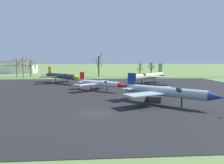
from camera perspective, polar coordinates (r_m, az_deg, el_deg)
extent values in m
plane|color=#607F42|center=(27.28, -4.95, -9.06)|extent=(600.00, 600.00, 0.00)
cube|color=black|center=(45.24, -4.49, -2.84)|extent=(80.54, 61.20, 0.05)
cube|color=#52733A|center=(81.57, -4.20, 1.28)|extent=(140.54, 12.00, 0.06)
cylinder|color=#33383D|center=(63.26, -14.11, 1.65)|extent=(10.74, 10.77, 1.57)
cone|color=yellow|center=(57.03, -9.65, 1.26)|extent=(2.41, 2.41, 1.45)
cylinder|color=black|center=(69.24, -17.47, 1.94)|extent=(1.39, 1.39, 1.10)
ellipsoid|color=#19232D|center=(61.32, -12.88, 1.95)|extent=(1.04, 1.96, 0.98)
cube|color=#33383D|center=(62.66, -17.31, 1.40)|extent=(5.53, 3.91, 0.15)
cube|color=#33383D|center=(66.31, -12.46, 1.80)|extent=(3.92, 5.53, 0.15)
cube|color=yellow|center=(68.34, -17.11, 3.38)|extent=(1.38, 1.39, 1.94)
cube|color=#33383D|center=(67.55, -18.11, 1.92)|extent=(2.75, 2.75, 0.15)
cube|color=#33383D|center=(69.15, -15.94, 2.08)|extent=(2.75, 2.75, 0.15)
cylinder|color=black|center=(60.96, -12.46, 0.09)|extent=(0.21, 0.21, 1.47)
cylinder|color=black|center=(65.88, -15.56, 0.46)|extent=(0.21, 0.21, 1.47)
cylinder|color=black|center=(54.95, -9.56, -0.91)|extent=(0.08, 0.08, 0.74)
cube|color=white|center=(54.89, -9.57, -0.35)|extent=(0.64, 0.29, 0.39)
cylinder|color=silver|center=(46.63, -3.84, -0.36)|extent=(9.38, 7.61, 1.25)
cone|color=red|center=(43.05, 2.95, -0.91)|extent=(2.27, 2.12, 1.15)
cylinder|color=black|center=(50.28, -8.98, 0.07)|extent=(1.08, 1.12, 0.88)
ellipsoid|color=#19232D|center=(45.33, -1.71, -0.10)|extent=(0.82, 1.54, 0.77)
cube|color=silver|center=(45.31, -7.28, -0.71)|extent=(4.80, 3.78, 0.12)
cube|color=silver|center=(49.62, -3.05, -0.05)|extent=(2.88, 4.65, 0.12)
cylinder|color=silver|center=(44.08, -9.65, -0.95)|extent=(1.88, 1.59, 0.47)
cylinder|color=silver|center=(51.67, -2.09, 0.21)|extent=(1.88, 1.59, 0.47)
cube|color=red|center=(49.66, -8.41, 1.76)|extent=(1.13, 0.92, 1.79)
cube|color=silver|center=(49.00, -9.02, 0.01)|extent=(1.79, 1.84, 0.12)
cube|color=silver|center=(50.42, -7.55, 0.22)|extent=(1.79, 1.84, 0.12)
cylinder|color=black|center=(45.39, -1.44, -2.07)|extent=(0.17, 0.17, 1.17)
cylinder|color=black|center=(48.27, -6.08, -1.60)|extent=(0.17, 0.17, 1.17)
cylinder|color=black|center=(41.22, 3.74, -3.29)|extent=(0.08, 0.08, 0.68)
cube|color=white|center=(41.14, 3.75, -2.60)|extent=(0.50, 0.25, 0.37)
cylinder|color=#8EA3B2|center=(33.26, 14.38, -2.61)|extent=(10.81, 9.86, 1.51)
cone|color=navy|center=(31.08, 27.38, -3.75)|extent=(2.50, 2.44, 1.39)
cylinder|color=black|center=(36.50, 4.45, -1.64)|extent=(1.33, 1.35, 1.06)
ellipsoid|color=#19232D|center=(32.35, 18.22, -2.23)|extent=(1.04, 1.96, 0.98)
cube|color=#8EA3B2|center=(30.81, 8.84, -3.40)|extent=(6.30, 4.90, 0.14)
cube|color=#8EA3B2|center=(37.19, 14.23, -1.85)|extent=(4.41, 6.25, 0.14)
cube|color=navy|center=(35.83, 5.63, 0.98)|extent=(1.33, 1.21, 1.94)
cube|color=#8EA3B2|center=(34.82, 4.62, -1.84)|extent=(2.43, 2.49, 0.14)
cube|color=#8EA3B2|center=(37.07, 6.89, -1.37)|extent=(2.43, 2.49, 0.14)
cylinder|color=black|center=(32.50, 19.00, -5.59)|extent=(0.20, 0.20, 1.41)
cylinder|color=black|center=(34.74, 9.93, -4.58)|extent=(0.20, 0.20, 1.41)
cylinder|color=#B7B293|center=(59.85, 10.18, 1.65)|extent=(11.99, 11.17, 1.70)
cone|color=#234C2D|center=(52.84, 4.95, 1.12)|extent=(3.05, 2.97, 1.56)
cylinder|color=black|center=(66.37, 13.86, 2.02)|extent=(1.49, 1.51, 1.19)
ellipsoid|color=#19232D|center=(57.86, 8.90, 1.98)|extent=(1.17, 2.21, 1.10)
cube|color=#B7B293|center=(63.41, 8.07, 1.83)|extent=(4.66, 6.54, 0.16)
cube|color=#B7B293|center=(59.23, 14.20, 1.39)|extent=(6.49, 5.05, 0.16)
cube|color=#234C2D|center=(65.39, 13.47, 3.91)|extent=(1.53, 1.42, 2.72)
cube|color=#B7B293|center=(66.22, 12.16, 2.17)|extent=(2.90, 2.96, 0.16)
cube|color=#B7B293|center=(64.59, 14.61, 2.00)|extent=(2.90, 2.96, 0.16)
cylinder|color=black|center=(57.35, 8.36, -0.16)|extent=(0.23, 0.23, 1.58)
cylinder|color=black|center=(62.71, 11.79, 0.33)|extent=(0.23, 0.23, 1.58)
cylinder|color=black|center=(50.36, 5.92, -1.55)|extent=(0.08, 0.08, 0.67)
cube|color=white|center=(50.30, 5.93, -1.02)|extent=(0.66, 0.22, 0.32)
cylinder|color=brown|center=(92.92, -25.27, 3.69)|extent=(0.38, 0.38, 7.78)
cylinder|color=brown|center=(91.50, -25.49, 5.59)|extent=(2.83, 0.80, 2.13)
cylinder|color=brown|center=(93.60, -24.92, 4.79)|extent=(2.00, 0.89, 1.35)
cylinder|color=brown|center=(94.02, -24.98, 4.62)|extent=(2.65, 0.36, 2.16)
cylinder|color=brown|center=(88.21, -23.78, 3.78)|extent=(0.37, 0.37, 8.18)
cylinder|color=brown|center=(87.41, -23.93, 4.53)|extent=(1.71, 0.40, 1.11)
cylinder|color=brown|center=(88.05, -24.39, 5.93)|extent=(0.92, 1.55, 1.01)
cylinder|color=brown|center=(89.30, -24.06, 5.77)|extent=(2.16, 1.56, 1.71)
cylinder|color=brown|center=(88.78, -23.18, 5.77)|extent=(2.07, 1.78, 2.00)
cylinder|color=brown|center=(88.10, -23.19, 4.18)|extent=(0.65, 1.98, 1.58)
cylinder|color=brown|center=(91.53, -21.96, 3.56)|extent=(0.52, 0.52, 6.99)
cylinder|color=brown|center=(92.13, -22.28, 3.91)|extent=(1.18, 1.60, 1.74)
cylinder|color=brown|center=(91.84, -22.21, 4.35)|extent=(0.73, 1.16, 1.56)
cylinder|color=brown|center=(92.15, -21.93, 4.23)|extent=(1.48, 0.50, 1.16)
cylinder|color=brown|center=(91.13, -21.63, 5.22)|extent=(0.50, 1.62, 2.33)
cylinder|color=#42382D|center=(86.70, -3.76, 4.43)|extent=(0.61, 0.61, 8.67)
cylinder|color=#42382D|center=(86.19, -4.35, 5.65)|extent=(1.21, 1.99, 2.18)
cylinder|color=#42382D|center=(87.16, -3.22, 7.27)|extent=(1.27, 1.95, 2.61)
cylinder|color=#42382D|center=(86.20, -3.25, 5.20)|extent=(1.30, 1.87, 2.41)
cylinder|color=#42382D|center=(86.96, -4.06, 4.84)|extent=(0.84, 1.17, 1.71)
cylinder|color=#42382D|center=(86.38, 7.88, 3.37)|extent=(0.49, 0.49, 5.64)
cylinder|color=#42382D|center=(86.65, 8.47, 3.57)|extent=(0.43, 1.99, 1.35)
cylinder|color=#42382D|center=(86.25, 7.19, 3.57)|extent=(0.43, 2.23, 1.32)
cylinder|color=#42382D|center=(87.11, 8.07, 4.58)|extent=(1.73, 1.11, 2.11)
cylinder|color=#42382D|center=(87.10, 7.91, 3.87)|extent=(1.64, 0.57, 1.80)
cylinder|color=brown|center=(88.86, 10.99, 3.47)|extent=(0.55, 0.55, 5.88)
cylinder|color=brown|center=(89.51, 10.92, 3.71)|extent=(1.53, 0.40, 1.38)
cylinder|color=brown|center=(89.13, 11.50, 4.24)|extent=(0.41, 1.81, 1.92)
cylinder|color=brown|center=(87.65, 11.26, 4.70)|extent=(2.55, 0.39, 1.74)
cylinder|color=brown|center=(87.92, 10.74, 4.00)|extent=(1.78, 1.46, 1.58)
cylinder|color=brown|center=(89.76, 10.79, 4.86)|extent=(2.28, 0.48, 2.46)
cube|color=silver|center=(120.54, -25.07, 3.34)|extent=(19.13, 12.64, 4.30)
pyramid|color=#4C4742|center=(120.44, -25.16, 5.31)|extent=(20.08, 13.27, 1.98)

